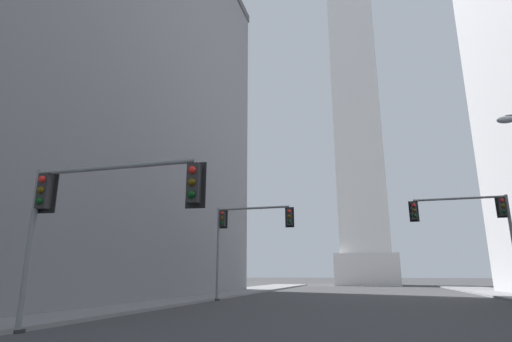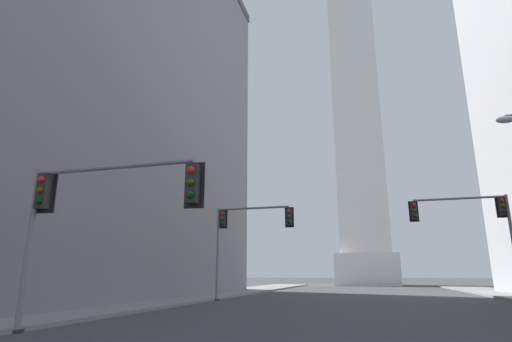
% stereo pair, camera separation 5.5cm
% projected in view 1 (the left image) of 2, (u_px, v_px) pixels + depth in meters
% --- Properties ---
extents(sidewalk_left, '(5.00, 76.98, 0.15)m').
position_uv_depth(sidewalk_left, '(177.00, 299.00, 25.88)').
color(sidewalk_left, slate).
rests_on(sidewalk_left, ground_plane).
extents(building_left, '(21.98, 36.33, 32.67)m').
position_uv_depth(building_left, '(48.00, 81.00, 31.37)').
color(building_left, slate).
rests_on(building_left, ground_plane).
extents(obelisk, '(9.30, 9.30, 60.71)m').
position_uv_depth(obelisk, '(356.00, 108.00, 68.36)').
color(obelisk, silver).
rests_on(obelisk, ground_plane).
extents(traffic_light_near_left, '(5.80, 0.53, 4.83)m').
position_uv_depth(traffic_light_near_left, '(91.00, 202.00, 11.82)').
color(traffic_light_near_left, slate).
rests_on(traffic_light_near_left, ground_plane).
extents(traffic_light_mid_right, '(5.74, 0.50, 6.29)m').
position_uv_depth(traffic_light_mid_right, '(475.00, 220.00, 24.16)').
color(traffic_light_mid_right, slate).
rests_on(traffic_light_mid_right, ground_plane).
extents(traffic_light_mid_left, '(5.34, 0.52, 6.00)m').
position_uv_depth(traffic_light_mid_left, '(243.00, 228.00, 26.38)').
color(traffic_light_mid_left, slate).
rests_on(traffic_light_mid_left, ground_plane).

